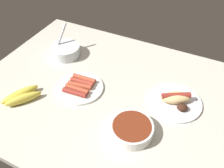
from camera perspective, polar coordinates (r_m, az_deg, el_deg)
name	(u,v)px	position (r cm, az deg, el deg)	size (l,w,h in cm)	color
ground_plane	(108,95)	(108.32, -0.85, -2.55)	(120.00, 90.00, 3.00)	beige
bowl_coleslaw	(65,50)	(128.92, -10.92, 7.80)	(15.07, 15.07, 15.56)	silver
plate_sausages	(80,87)	(109.14, -7.61, -0.67)	(20.99, 20.99, 3.21)	white
bowl_chili	(132,129)	(91.36, 4.67, -10.52)	(16.08, 16.08, 4.68)	white
plate_hotdog_assembled	(175,100)	(104.86, 14.69, -3.73)	(22.69, 22.69, 5.61)	white
banana_bunch	(22,96)	(109.84, -20.50, -2.70)	(14.25, 16.95, 3.99)	gold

